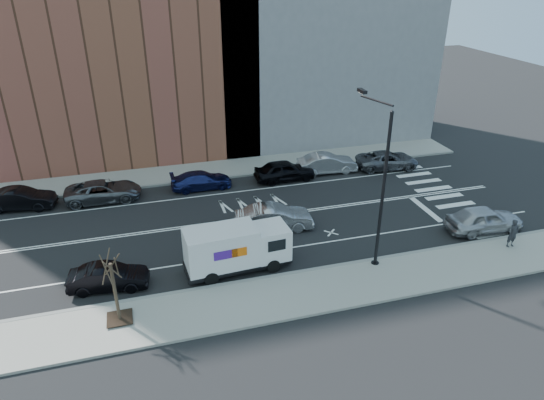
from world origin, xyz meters
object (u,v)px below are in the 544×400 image
far_parked_b (21,199)px  pedestrian (513,233)px  fedex_van (236,248)px  driving_sedan (274,218)px  near_parked_front (484,219)px

far_parked_b → pedestrian: pedestrian is taller
fedex_van → driving_sedan: fedex_van is taller
far_parked_b → near_parked_front: 31.12m
driving_sedan → fedex_van: bearing=145.0°
near_parked_front → pedestrian: 2.29m
fedex_van → far_parked_b: (-12.85, 11.37, -0.66)m
fedex_van → near_parked_front: bearing=-4.2°
near_parked_front → pedestrian: size_ratio=2.78×
fedex_van → pedestrian: fedex_van is taller
far_parked_b → near_parked_front: near_parked_front is taller
far_parked_b → pedestrian: size_ratio=2.58×
near_parked_front → fedex_van: bearing=92.9°
pedestrian → near_parked_front: bearing=91.6°
far_parked_b → driving_sedan: 17.82m
driving_sedan → near_parked_front: (12.80, -3.90, 0.02)m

